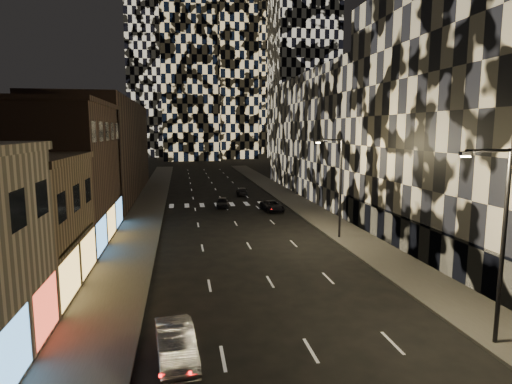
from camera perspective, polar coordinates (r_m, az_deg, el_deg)
name	(u,v)px	position (r m, az deg, el deg)	size (l,w,h in m)	color
sidewalk_left	(148,206)	(57.51, -14.20, -1.84)	(4.00, 120.00, 0.15)	#47443F
sidewalk_right	(296,202)	(59.42, 5.41, -1.30)	(4.00, 120.00, 0.15)	#47443F
curb_left	(164,206)	(57.38, -12.11, -1.79)	(0.20, 120.00, 0.15)	#4C4C47
curb_right	(282,202)	(58.90, 3.44, -1.36)	(0.20, 120.00, 0.15)	#4C4C47
retail_brown	(50,175)	(41.76, -25.76, 2.06)	(10.00, 15.00, 12.00)	#463128
retail_filler_left	(103,150)	(67.52, -19.75, 5.32)	(10.00, 40.00, 14.00)	#463128
midrise_right	(502,117)	(40.20, 29.98, 8.71)	(16.00, 25.00, 22.00)	#232326
midrise_base	(408,235)	(36.76, 19.60, -5.47)	(0.60, 25.00, 3.00)	#383838
midrise_filler_right	(348,136)	(68.46, 12.11, 7.33)	(16.00, 40.00, 18.00)	#232326
tower_right_mid	(304,6)	(152.55, 6.38, 23.48)	(20.00, 20.00, 100.00)	black
tower_center_low	(189,12)	(151.26, -8.97, 22.58)	(18.00, 18.00, 95.00)	black
streetlight_near	(499,233)	(22.08, 29.69, -4.81)	(2.55, 0.25, 9.00)	black
streetlight_far	(338,181)	(39.33, 10.91, 1.45)	(2.55, 0.25, 9.00)	black
car_silver_parked	(176,344)	(19.94, -10.63, -19.31)	(1.58, 4.54, 1.50)	#A9A8AE
car_dark_midlane	(222,202)	(55.24, -4.52, -1.40)	(1.55, 3.86, 1.31)	black
car_dark_oncoming	(242,191)	(65.55, -1.87, 0.09)	(1.64, 4.03, 1.17)	black
car_dark_rightlane	(272,206)	(52.66, 2.17, -1.88)	(2.14, 4.63, 1.29)	black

